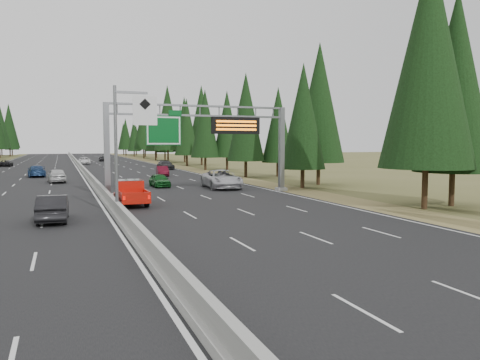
# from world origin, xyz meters

# --- Properties ---
(road) EXTENTS (32.00, 260.00, 0.08)m
(road) POSITION_xyz_m (0.00, 80.00, 0.04)
(road) COLOR black
(road) RESTS_ON ground
(shoulder_right) EXTENTS (3.60, 260.00, 0.06)m
(shoulder_right) POSITION_xyz_m (17.80, 80.00, 0.03)
(shoulder_right) COLOR olive
(shoulder_right) RESTS_ON ground
(median_barrier) EXTENTS (0.70, 260.00, 0.85)m
(median_barrier) POSITION_xyz_m (0.00, 80.00, 0.41)
(median_barrier) COLOR gray
(median_barrier) RESTS_ON road
(sign_gantry) EXTENTS (16.75, 0.98, 7.80)m
(sign_gantry) POSITION_xyz_m (8.92, 34.88, 5.27)
(sign_gantry) COLOR slate
(sign_gantry) RESTS_ON road
(hov_sign_pole) EXTENTS (2.80, 0.50, 8.00)m
(hov_sign_pole) POSITION_xyz_m (0.58, 24.97, 4.72)
(hov_sign_pole) COLOR slate
(hov_sign_pole) RESTS_ON road
(tree_row_right) EXTENTS (11.55, 240.08, 18.90)m
(tree_row_right) POSITION_xyz_m (22.12, 69.92, 8.83)
(tree_row_right) COLOR black
(tree_row_right) RESTS_ON ground
(silver_minivan) EXTENTS (3.46, 6.78, 1.83)m
(silver_minivan) POSITION_xyz_m (11.72, 39.35, 1.00)
(silver_minivan) COLOR #BBBBC0
(silver_minivan) RESTS_ON road
(red_pickup) EXTENTS (1.94, 5.44, 1.77)m
(red_pickup) POSITION_xyz_m (1.50, 30.08, 1.06)
(red_pickup) COLOR black
(red_pickup) RESTS_ON road
(car_ahead_green) EXTENTS (1.78, 4.07, 1.36)m
(car_ahead_green) POSITION_xyz_m (6.21, 42.91, 0.76)
(car_ahead_green) COLOR #12521B
(car_ahead_green) RESTS_ON road
(car_ahead_dkred) EXTENTS (1.87, 4.28, 1.37)m
(car_ahead_dkred) POSITION_xyz_m (9.69, 58.50, 0.76)
(car_ahead_dkred) COLOR #510B1A
(car_ahead_dkred) RESTS_ON road
(car_ahead_dkgrey) EXTENTS (2.39, 5.29, 1.50)m
(car_ahead_dkgrey) POSITION_xyz_m (13.61, 74.96, 0.83)
(car_ahead_dkgrey) COLOR black
(car_ahead_dkgrey) RESTS_ON road
(car_ahead_white) EXTENTS (2.73, 5.42, 1.47)m
(car_ahead_white) POSITION_xyz_m (1.50, 100.64, 0.82)
(car_ahead_white) COLOR white
(car_ahead_white) RESTS_ON road
(car_ahead_far) EXTENTS (1.74, 4.02, 1.35)m
(car_ahead_far) POSITION_xyz_m (6.42, 115.59, 0.75)
(car_ahead_far) COLOR black
(car_ahead_far) RESTS_ON road
(car_onc_near) EXTENTS (1.78, 4.68, 1.52)m
(car_onc_near) POSITION_xyz_m (-3.69, 24.04, 0.84)
(car_onc_near) COLOR black
(car_onc_near) RESTS_ON road
(car_onc_blue) EXTENTS (2.55, 5.42, 1.53)m
(car_onc_blue) POSITION_xyz_m (-6.28, 63.22, 0.84)
(car_onc_blue) COLOR navy
(car_onc_blue) RESTS_ON road
(car_onc_white) EXTENTS (2.26, 4.86, 1.61)m
(car_onc_white) POSITION_xyz_m (-3.69, 52.59, 0.88)
(car_onc_white) COLOR #BCBCBC
(car_onc_white) RESTS_ON road
(car_onc_far) EXTENTS (2.35, 4.68, 1.27)m
(car_onc_far) POSITION_xyz_m (-13.17, 95.94, 0.71)
(car_onc_far) COLOR black
(car_onc_far) RESTS_ON road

